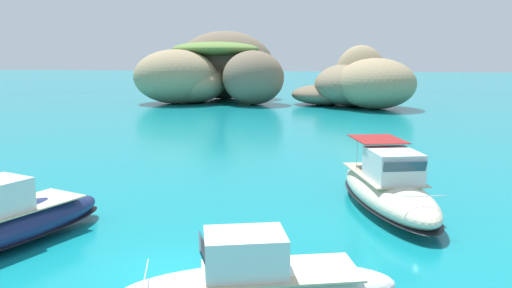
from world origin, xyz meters
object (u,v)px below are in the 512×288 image
Objects in this scene: islet_large at (211,72)px; motorboat_cream at (388,189)px; motorboat_white at (258,287)px; islet_small at (358,84)px; motorboat_navy at (3,224)px.

islet_large reaches higher than motorboat_cream.
motorboat_white is (16.94, -67.16, -3.84)m from islet_large.
islet_large is at bearing 166.25° from islet_small.
motorboat_cream is (-0.94, -50.39, -2.21)m from islet_small.
islet_large reaches higher than islet_small.
islet_small is 2.16× the size of motorboat_white.
islet_large is at bearing 95.54° from motorboat_navy.
motorboat_navy is (-16.64, -57.62, -2.31)m from islet_small.
motorboat_navy is (-15.70, -7.23, -0.11)m from motorboat_cream.
motorboat_cream is (21.84, -55.97, -3.65)m from islet_large.
motorboat_cream is at bearing 24.72° from motorboat_navy.
islet_large is 69.37m from motorboat_white.
motorboat_white is at bearing -113.65° from motorboat_cream.
islet_large is 2.94× the size of motorboat_white.
islet_large is 23.50m from islet_small.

